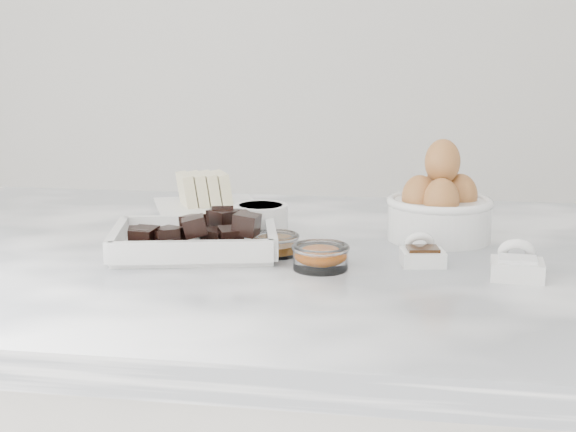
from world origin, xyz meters
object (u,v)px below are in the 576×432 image
object	(u,v)px
honey_bowl	(275,244)
salt_spoon	(517,265)
vanilla_spoon	(422,253)
sugar_ramekin	(261,219)
zest_bowl	(321,256)
egg_bowl	(439,207)
butter_plate	(206,199)
chocolate_dish	(194,235)

from	to	relation	value
honey_bowl	salt_spoon	xyz separation A→B (m)	(0.30, -0.06, 0.00)
vanilla_spoon	salt_spoon	xyz separation A→B (m)	(0.11, -0.04, 0.00)
sugar_ramekin	zest_bowl	distance (m)	0.19
egg_bowl	salt_spoon	distance (m)	0.20
butter_plate	zest_bowl	xyz separation A→B (m)	(0.23, -0.31, -0.01)
butter_plate	sugar_ramekin	size ratio (longest dim) A/B	2.76
zest_bowl	salt_spoon	xyz separation A→B (m)	(0.23, 0.00, -0.00)
chocolate_dish	vanilla_spoon	distance (m)	0.30
chocolate_dish	honey_bowl	world-z (taller)	chocolate_dish
egg_bowl	vanilla_spoon	xyz separation A→B (m)	(-0.02, -0.14, -0.03)
honey_bowl	vanilla_spoon	xyz separation A→B (m)	(0.19, -0.02, -0.00)
egg_bowl	vanilla_spoon	world-z (taller)	egg_bowl
butter_plate	sugar_ramekin	bearing A→B (deg)	-51.01
sugar_ramekin	zest_bowl	xyz separation A→B (m)	(0.11, -0.16, -0.01)
butter_plate	egg_bowl	size ratio (longest dim) A/B	1.44
egg_bowl	zest_bowl	distance (m)	0.23
butter_plate	zest_bowl	world-z (taller)	butter_plate
salt_spoon	zest_bowl	bearing A→B (deg)	-179.26
egg_bowl	zest_bowl	bearing A→B (deg)	-129.14
egg_bowl	honey_bowl	size ratio (longest dim) A/B	2.30
chocolate_dish	vanilla_spoon	world-z (taller)	chocolate_dish
butter_plate	zest_bowl	bearing A→B (deg)	-53.69
vanilla_spoon	egg_bowl	bearing A→B (deg)	79.89
sugar_ramekin	butter_plate	bearing A→B (deg)	128.99
chocolate_dish	butter_plate	size ratio (longest dim) A/B	1.14
chocolate_dish	salt_spoon	distance (m)	0.41
chocolate_dish	sugar_ramekin	distance (m)	0.13
sugar_ramekin	egg_bowl	world-z (taller)	egg_bowl
butter_plate	vanilla_spoon	xyz separation A→B (m)	(0.35, -0.26, -0.01)
sugar_ramekin	honey_bowl	distance (m)	0.11
butter_plate	salt_spoon	xyz separation A→B (m)	(0.46, -0.31, -0.01)
chocolate_dish	zest_bowl	distance (m)	0.18
salt_spoon	chocolate_dish	bearing A→B (deg)	172.78
butter_plate	sugar_ramekin	xyz separation A→B (m)	(0.12, -0.15, 0.00)
chocolate_dish	egg_bowl	distance (m)	0.35
vanilla_spoon	salt_spoon	bearing A→B (deg)	-20.71
zest_bowl	salt_spoon	distance (m)	0.23
honey_bowl	salt_spoon	distance (m)	0.31
sugar_ramekin	salt_spoon	xyz separation A→B (m)	(0.34, -0.16, -0.01)
chocolate_dish	salt_spoon	xyz separation A→B (m)	(0.41, -0.05, -0.01)
zest_bowl	vanilla_spoon	world-z (taller)	vanilla_spoon
sugar_ramekin	salt_spoon	size ratio (longest dim) A/B	1.01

